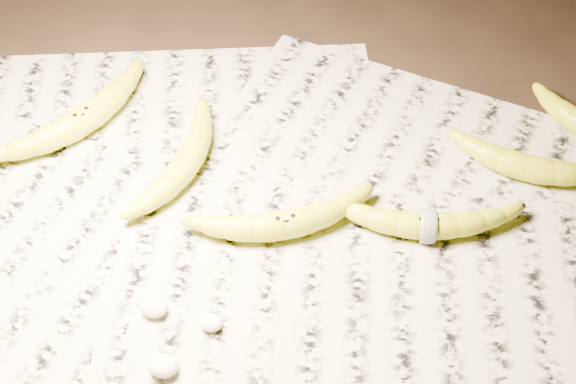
% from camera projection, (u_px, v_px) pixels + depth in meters
% --- Properties ---
extents(ground, '(3.00, 3.00, 0.00)m').
position_uv_depth(ground, '(285.00, 244.00, 0.93)').
color(ground, black).
rests_on(ground, ground).
extents(newspaper_patch, '(0.90, 0.70, 0.01)m').
position_uv_depth(newspaper_patch, '(274.00, 228.00, 0.94)').
color(newspaper_patch, '#B7B29D').
rests_on(newspaper_patch, ground).
extents(banana_left_a, '(0.16, 0.22, 0.04)m').
position_uv_depth(banana_left_a, '(82.00, 119.00, 1.03)').
color(banana_left_a, '#D0D71A').
rests_on(banana_left_a, newspaper_patch).
extents(banana_left_b, '(0.08, 0.19, 0.04)m').
position_uv_depth(banana_left_b, '(187.00, 161.00, 0.98)').
color(banana_left_b, '#D0D71A').
rests_on(banana_left_b, newspaper_patch).
extents(banana_center, '(0.20, 0.14, 0.04)m').
position_uv_depth(banana_center, '(285.00, 223.00, 0.92)').
color(banana_center, '#D0D71A').
rests_on(banana_center, newspaper_patch).
extents(banana_taped, '(0.20, 0.09, 0.03)m').
position_uv_depth(banana_taped, '(427.00, 224.00, 0.92)').
color(banana_taped, '#D0D71A').
rests_on(banana_taped, newspaper_patch).
extents(banana_upper_a, '(0.18, 0.07, 0.03)m').
position_uv_depth(banana_upper_a, '(527.00, 165.00, 0.98)').
color(banana_upper_a, '#D0D71A').
rests_on(banana_upper_a, newspaper_patch).
extents(measuring_tape, '(0.01, 0.04, 0.04)m').
position_uv_depth(measuring_tape, '(427.00, 224.00, 0.92)').
color(measuring_tape, white).
rests_on(measuring_tape, newspaper_patch).
extents(flesh_chunk_a, '(0.03, 0.03, 0.02)m').
position_uv_depth(flesh_chunk_a, '(153.00, 305.00, 0.86)').
color(flesh_chunk_a, '#F7EFBF').
rests_on(flesh_chunk_a, newspaper_patch).
extents(flesh_chunk_b, '(0.03, 0.03, 0.02)m').
position_uv_depth(flesh_chunk_b, '(163.00, 364.00, 0.81)').
color(flesh_chunk_b, '#F7EFBF').
rests_on(flesh_chunk_b, newspaper_patch).
extents(flesh_chunk_c, '(0.03, 0.02, 0.01)m').
position_uv_depth(flesh_chunk_c, '(210.00, 321.00, 0.85)').
color(flesh_chunk_c, '#F7EFBF').
rests_on(flesh_chunk_c, newspaper_patch).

